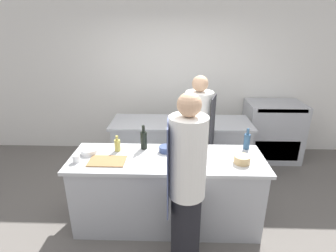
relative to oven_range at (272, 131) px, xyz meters
name	(u,v)px	position (x,y,z in m)	size (l,w,h in m)	color
ground_plane	(167,220)	(-1.82, -1.75, -0.52)	(16.00, 16.00, 0.00)	#605B56
wall_back	(171,77)	(-1.82, 0.38, 0.88)	(8.00, 0.06, 2.80)	silver
prep_counter	(167,190)	(-1.82, -1.75, -0.08)	(2.21, 0.73, 0.88)	#A8AAAF
pass_counter	(181,147)	(-1.64, -0.55, -0.08)	(2.17, 0.71, 0.88)	#A8AAAF
oven_range	(272,131)	(0.00, 0.00, 0.00)	(0.95, 0.66, 1.04)	#A8AAAF
chef_at_prep_near	(186,187)	(-1.62, -2.35, 0.38)	(0.35, 0.34, 1.79)	black
chef_at_stove	(198,138)	(-1.42, -1.09, 0.33)	(0.42, 0.41, 1.70)	black
bottle_olive_oil	(144,140)	(-2.11, -1.52, 0.48)	(0.08, 0.08, 0.30)	black
bottle_vinegar	(117,145)	(-2.41, -1.59, 0.44)	(0.07, 0.07, 0.19)	#B2A84C
bottle_wine	(247,141)	(-0.87, -1.49, 0.47)	(0.07, 0.07, 0.26)	#2D5175
bowl_mixing_large	(189,148)	(-1.56, -1.57, 0.41)	(0.25, 0.25, 0.09)	tan
bowl_prep_small	(242,159)	(-1.00, -1.84, 0.41)	(0.18, 0.18, 0.09)	tan
bowl_ceramic_blue	(90,151)	(-2.73, -1.67, 0.39)	(0.19, 0.19, 0.06)	white
bowl_wooden_salad	(166,149)	(-1.84, -1.60, 0.40)	(0.16, 0.16, 0.07)	navy
cup	(76,159)	(-2.81, -1.88, 0.41)	(0.08, 0.08, 0.08)	white
cutting_board	(107,161)	(-2.47, -1.86, 0.37)	(0.40, 0.25, 0.01)	olive
stockpot	(182,120)	(-1.63, -0.70, 0.45)	(0.26, 0.26, 0.17)	#A8AAAF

